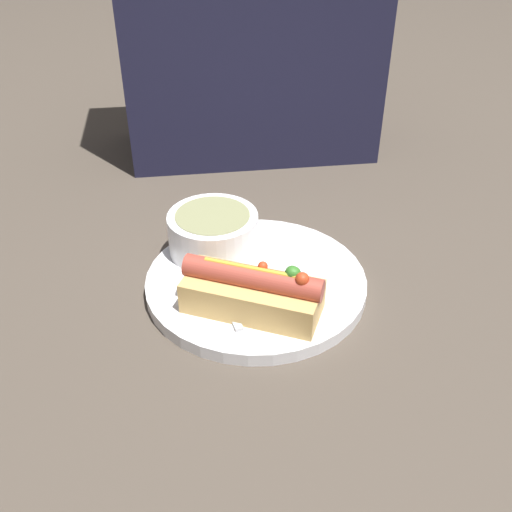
% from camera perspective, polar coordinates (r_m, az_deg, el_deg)
% --- Properties ---
extents(ground_plane, '(4.00, 4.00, 0.00)m').
position_cam_1_polar(ground_plane, '(0.71, -0.00, -3.05)').
color(ground_plane, '#4C4238').
extents(dinner_plate, '(0.26, 0.26, 0.02)m').
position_cam_1_polar(dinner_plate, '(0.71, -0.00, -2.55)').
color(dinner_plate, white).
rests_on(dinner_plate, ground_plane).
extents(hot_dog, '(0.16, 0.12, 0.06)m').
position_cam_1_polar(hot_dog, '(0.64, -0.25, -3.39)').
color(hot_dog, '#DBAD60').
rests_on(hot_dog, dinner_plate).
extents(soup_bowl, '(0.11, 0.11, 0.05)m').
position_cam_1_polar(soup_bowl, '(0.73, -4.10, 2.42)').
color(soup_bowl, white).
rests_on(soup_bowl, dinner_plate).
extents(spoon, '(0.04, 0.15, 0.01)m').
position_cam_1_polar(spoon, '(0.71, -4.06, -1.43)').
color(spoon, '#B7B7BC').
rests_on(spoon, dinner_plate).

